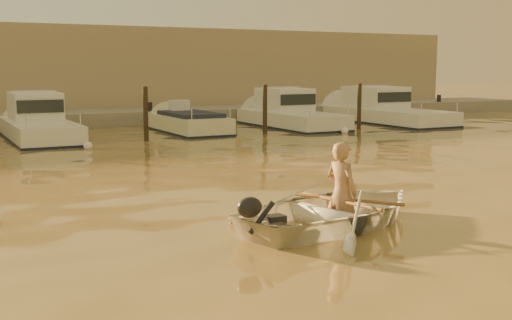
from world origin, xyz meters
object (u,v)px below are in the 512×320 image
person (341,192)px  moored_boat_5 (385,110)px  moored_boat_3 (188,127)px  dinghy (337,209)px  moored_boat_4 (291,113)px  waterfront_building (73,73)px  moored_boat_2 (39,123)px

person → moored_boat_5: 21.32m
moored_boat_3 → moored_boat_5: 10.35m
moored_boat_5 → person: bearing=-130.8°
dinghy → moored_boat_4: size_ratio=0.54×
dinghy → waterfront_building: size_ratio=0.08×
moored_boat_5 → waterfront_building: size_ratio=0.19×
waterfront_building → moored_boat_3: bearing=-78.0°
moored_boat_2 → moored_boat_5: size_ratio=0.85×
moored_boat_3 → moored_boat_4: 5.03m
moored_boat_4 → moored_boat_5: 5.34m
moored_boat_4 → moored_boat_3: bearing=180.0°
dinghy → moored_boat_2: bearing=-6.2°
person → moored_boat_5: bearing=-55.2°
moored_boat_4 → moored_boat_5: size_ratio=0.83×
dinghy → moored_boat_3: bearing=-27.2°
waterfront_building → moored_boat_4: bearing=-56.3°
person → moored_boat_3: size_ratio=0.30×
person → moored_boat_2: (-2.41, 16.14, 0.06)m
dinghy → moored_boat_4: moored_boat_4 is taller
person → waterfront_building: size_ratio=0.04×
moored_boat_5 → moored_boat_4: bearing=180.0°
dinghy → person: size_ratio=2.22×
person → moored_boat_5: size_ratio=0.20×
moored_boat_2 → moored_boat_3: 6.01m
moored_boat_3 → moored_boat_5: bearing=0.0°
moored_boat_2 → dinghy: bearing=-81.8°
moored_boat_2 → moored_boat_5: (16.35, 0.00, 0.00)m
moored_boat_2 → moored_boat_4: bearing=0.0°
moored_boat_4 → waterfront_building: 13.35m
person → moored_boat_5: (13.93, 16.14, 0.06)m
waterfront_building → person: bearing=-92.6°
dinghy → moored_boat_5: (14.03, 16.16, 0.35)m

